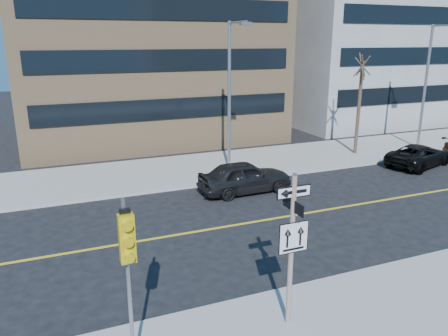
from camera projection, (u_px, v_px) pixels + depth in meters
name	position (u px, v px, depth m)	size (l,w,h in m)	color
ground	(247.00, 280.00, 13.63)	(120.00, 120.00, 0.00)	black
far_sidewalk	(406.00, 145.00, 30.77)	(66.00, 6.00, 0.15)	#A39F98
road_centerline	(433.00, 192.00, 21.52)	(40.00, 0.14, 0.01)	gold
sign_pole	(292.00, 242.00, 10.71)	(0.92, 0.92, 4.06)	beige
traffic_signal	(128.00, 252.00, 8.97)	(0.32, 0.45, 4.00)	gray
parked_car_a	(245.00, 177.00, 21.29)	(4.60, 1.85, 1.57)	black
parked_car_c	(419.00, 155.00, 25.79)	(4.67, 2.16, 1.30)	black
streetlight_a	(231.00, 88.00, 23.29)	(0.55, 2.25, 8.00)	gray
streetlight_b	(429.00, 79.00, 28.34)	(0.55, 2.25, 8.00)	gray
street_tree_west	(362.00, 68.00, 26.80)	(1.80, 1.80, 6.35)	#35281F
building_brick	(136.00, 16.00, 34.02)	(18.00, 18.00, 18.00)	tan
building_grey_mid	(370.00, 36.00, 41.50)	(20.00, 16.00, 15.00)	gray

